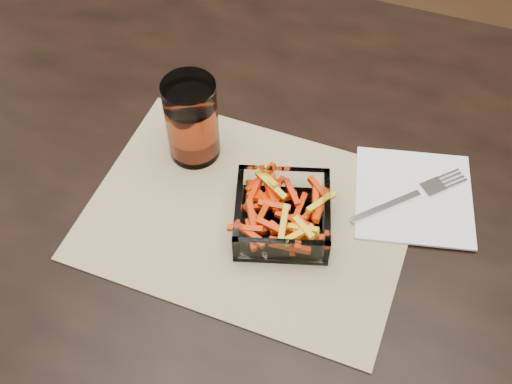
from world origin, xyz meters
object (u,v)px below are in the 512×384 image
glass_bowl (282,216)px  tumbler (192,122)px  dining_table (287,205)px  fork (413,195)px

glass_bowl → tumbler: bearing=152.9°
dining_table → glass_bowl: (0.02, -0.10, 0.11)m
tumbler → fork: (0.33, 0.02, -0.06)m
dining_table → tumbler: bearing=-175.6°
glass_bowl → tumbler: size_ratio=1.17×
glass_bowl → dining_table: bearing=101.6°
dining_table → fork: bearing=3.1°
dining_table → glass_bowl: glass_bowl is taller
dining_table → tumbler: (-0.15, -0.01, 0.15)m
dining_table → glass_bowl: 0.15m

